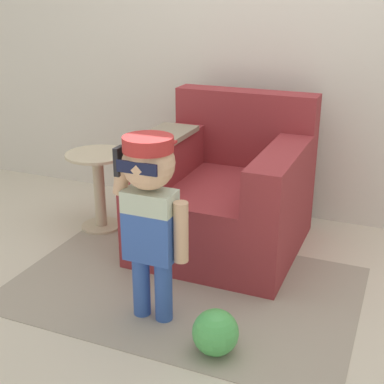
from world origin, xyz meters
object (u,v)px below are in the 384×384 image
object	(u,v)px
side_table	(99,184)
armchair	(226,195)
toy_ball	(215,332)
person_child	(150,202)

from	to	relation	value
side_table	armchair	bearing A→B (deg)	5.91
armchair	toy_ball	size ratio (longest dim) A/B	4.69
armchair	person_child	bearing A→B (deg)	-93.57
armchair	side_table	size ratio (longest dim) A/B	1.87
armchair	toy_ball	bearing A→B (deg)	-72.74
armchair	side_table	bearing A→B (deg)	-174.09
person_child	side_table	size ratio (longest dim) A/B	1.75
armchair	toy_ball	xyz separation A→B (m)	(0.32, -1.03, -0.23)
person_child	side_table	world-z (taller)	person_child
armchair	side_table	xyz separation A→B (m)	(-0.84, -0.09, -0.02)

